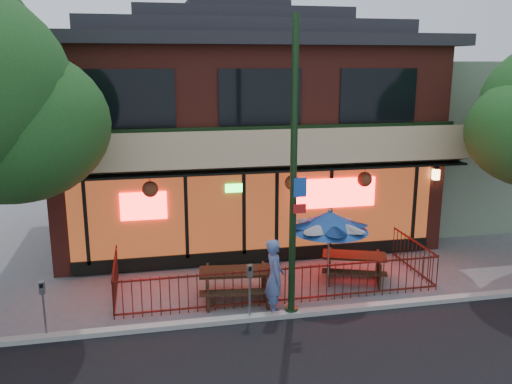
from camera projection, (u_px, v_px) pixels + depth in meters
ground at (287, 307)px, 13.53m from camera, size 80.00×80.00×0.00m
curb at (292, 314)px, 13.05m from camera, size 80.00×0.25×0.12m
restaurant_building at (237, 115)px, 19.34m from camera, size 12.96×9.49×8.05m
neighbor_building at (453, 137)px, 21.96m from camera, size 6.00×7.00×6.00m
patio_fence at (282, 276)px, 13.87m from camera, size 8.44×2.62×1.00m
street_light at (293, 188)px, 12.42m from camera, size 0.43×0.32×7.00m
picnic_table_left at (237, 280)px, 13.85m from camera, size 2.05×1.66×0.81m
picnic_table_right at (354, 263)px, 15.16m from camera, size 2.11×1.87×0.75m
patio_umbrella at (329, 221)px, 14.00m from camera, size 2.02×2.02×2.31m
pedestrian at (275, 277)px, 12.99m from camera, size 0.50×0.72×1.90m
parking_meter_near at (250, 283)px, 12.65m from camera, size 0.15×0.14×1.39m
parking_meter_far at (43, 300)px, 11.82m from camera, size 0.12×0.10×1.34m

